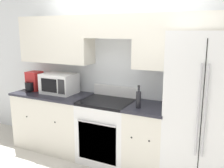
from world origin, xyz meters
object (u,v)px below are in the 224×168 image
Objects in this scene: bottle at (138,99)px; oven_range at (107,130)px; microwave at (59,83)px; refrigerator at (205,109)px.

oven_range is at bearing 167.05° from bottle.
bottle is (1.41, -0.18, -0.04)m from microwave.
oven_range is 2.02× the size of microwave.
refrigerator is 0.83m from bottle.
bottle is at bearing -166.46° from refrigerator.
microwave is (-0.89, 0.06, 0.61)m from oven_range.
refrigerator is 3.56× the size of microwave.
bottle reaches higher than oven_range.
oven_range is 0.57× the size of refrigerator.
refrigerator reaches higher than bottle.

